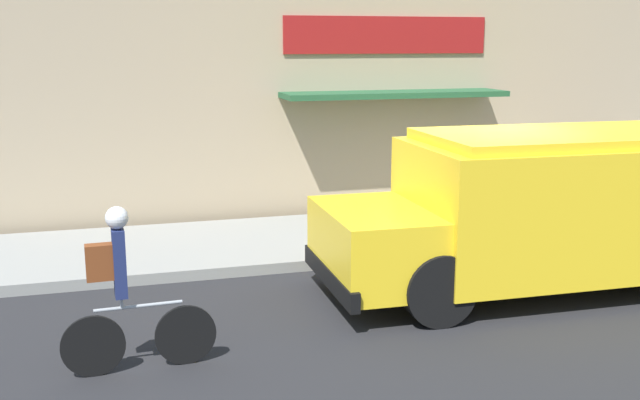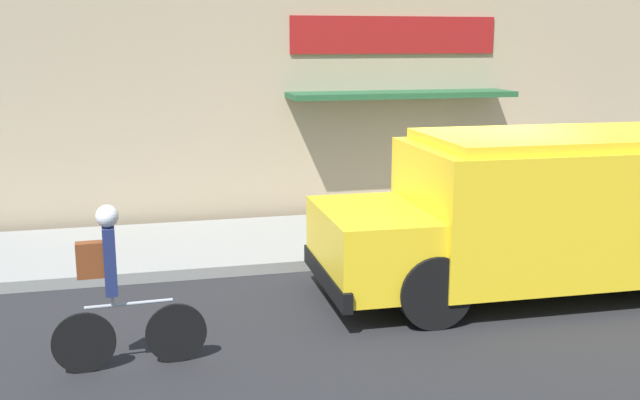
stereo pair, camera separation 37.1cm
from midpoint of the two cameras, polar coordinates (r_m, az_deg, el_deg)
ground_plane at (r=11.89m, az=10.86°, el=-4.28°), size 70.00×70.00×0.00m
sidewalk at (r=13.12m, az=8.05°, el=-2.27°), size 28.00×2.88×0.16m
storefront at (r=14.31m, az=5.49°, el=10.24°), size 14.85×1.12×5.74m
school_bus at (r=10.46m, az=16.58°, el=-0.45°), size 5.91×2.74×2.12m
cyclist at (r=7.79m, az=-15.96°, el=-6.70°), size 1.55×0.22×1.72m
trash_bin at (r=15.36m, az=21.47°, el=0.92°), size 0.63×0.63×0.79m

